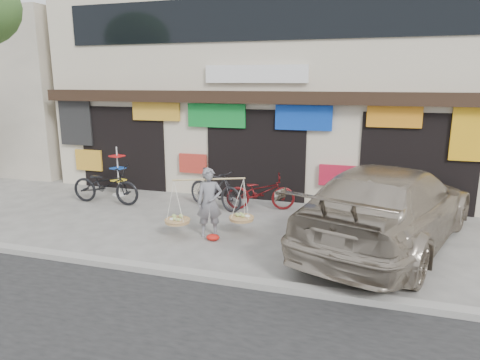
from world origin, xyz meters
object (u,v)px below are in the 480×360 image
(bike_2, at_px, (261,192))
(suv, at_px, (389,206))
(street_vendor, at_px, (210,205))
(bike_0, at_px, (106,185))
(bike_1, at_px, (215,189))
(display_rack, at_px, (118,176))

(bike_2, xyz_separation_m, suv, (3.31, -1.75, 0.38))
(street_vendor, distance_m, bike_2, 2.45)
(bike_0, relative_size, bike_1, 1.13)
(bike_1, relative_size, suv, 0.29)
(bike_1, xyz_separation_m, suv, (4.54, -1.44, 0.31))
(bike_1, bearing_deg, street_vendor, -141.34)
(street_vendor, distance_m, bike_0, 4.19)
(suv, bearing_deg, bike_1, 1.81)
(bike_1, relative_size, display_rack, 1.23)
(bike_0, height_order, bike_1, bike_1)
(street_vendor, relative_size, display_rack, 1.24)
(bike_2, relative_size, display_rack, 1.24)
(bike_0, xyz_separation_m, bike_1, (3.23, 0.44, 0.01))
(bike_0, bearing_deg, bike_2, -81.25)
(street_vendor, relative_size, bike_1, 1.01)
(bike_2, height_order, display_rack, display_rack)
(suv, height_order, display_rack, suv)
(bike_2, distance_m, suv, 3.76)
(bike_1, bearing_deg, bike_2, -54.25)
(street_vendor, distance_m, display_rack, 4.76)
(suv, distance_m, display_rack, 8.17)
(bike_2, xyz_separation_m, display_rack, (-4.63, 0.18, 0.12))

